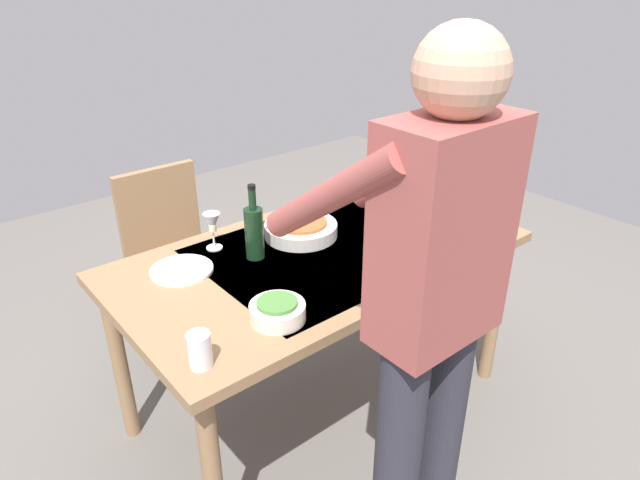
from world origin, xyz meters
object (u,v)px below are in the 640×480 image
(person_server, at_px, (430,303))
(water_cup_near_left, at_px, (433,196))
(water_cup_far_left, at_px, (379,213))
(side_bowl_salad, at_px, (277,310))
(chair_near, at_px, (172,250))
(wine_glass_right, at_px, (212,224))
(dinner_plate_near, at_px, (182,270))
(serving_bowl_pasta, at_px, (301,229))
(dining_table, at_px, (320,269))
(water_cup_near_right, at_px, (200,350))
(wine_glass_left, at_px, (406,193))
(wine_bottle, at_px, (254,231))

(person_server, relative_size, water_cup_near_left, 16.35)
(water_cup_far_left, relative_size, side_bowl_salad, 0.59)
(chair_near, bearing_deg, person_server, 92.44)
(wine_glass_right, bearing_deg, dinner_plate_near, 24.29)
(chair_near, distance_m, serving_bowl_pasta, 0.77)
(chair_near, relative_size, dinner_plate_near, 3.96)
(water_cup_far_left, relative_size, dinner_plate_near, 0.46)
(dining_table, relative_size, dinner_plate_near, 6.92)
(person_server, distance_m, side_bowl_salad, 0.50)
(water_cup_far_left, bearing_deg, water_cup_near_right, 18.11)
(dining_table, bearing_deg, wine_glass_left, -177.08)
(water_cup_far_left, distance_m, side_bowl_salad, 0.80)
(dining_table, relative_size, water_cup_near_left, 15.42)
(side_bowl_salad, height_order, dinner_plate_near, side_bowl_salad)
(water_cup_near_left, xyz_separation_m, dinner_plate_near, (1.17, -0.19, -0.05))
(person_server, distance_m, dinner_plate_near, 0.97)
(dining_table, distance_m, wine_glass_left, 0.54)
(dining_table, xyz_separation_m, person_server, (0.19, 0.70, 0.27))
(wine_glass_right, relative_size, water_cup_far_left, 1.41)
(dining_table, xyz_separation_m, serving_bowl_pasta, (-0.03, -0.16, 0.11))
(dining_table, height_order, serving_bowl_pasta, serving_bowl_pasta)
(chair_near, distance_m, person_server, 1.58)
(wine_glass_right, relative_size, serving_bowl_pasta, 0.50)
(wine_glass_left, height_order, dinner_plate_near, wine_glass_left)
(water_cup_far_left, xyz_separation_m, serving_bowl_pasta, (0.32, -0.13, -0.02))
(wine_glass_left, relative_size, water_cup_near_right, 1.41)
(person_server, bearing_deg, dining_table, -105.29)
(dining_table, xyz_separation_m, water_cup_near_right, (0.69, 0.31, 0.13))
(wine_bottle, relative_size, serving_bowl_pasta, 0.99)
(chair_near, height_order, wine_glass_right, wine_glass_right)
(water_cup_near_left, distance_m, serving_bowl_pasta, 0.67)
(chair_near, relative_size, wine_glass_left, 6.03)
(water_cup_near_left, height_order, water_cup_far_left, water_cup_far_left)
(serving_bowl_pasta, relative_size, dinner_plate_near, 1.30)
(water_cup_far_left, height_order, serving_bowl_pasta, water_cup_far_left)
(wine_glass_left, bearing_deg, water_cup_near_left, 173.91)
(water_cup_far_left, relative_size, serving_bowl_pasta, 0.36)
(person_server, distance_m, water_cup_near_right, 0.65)
(wine_glass_left, xyz_separation_m, serving_bowl_pasta, (0.49, -0.13, -0.07))
(water_cup_near_left, bearing_deg, dinner_plate_near, -9.44)
(water_cup_near_right, relative_size, dinner_plate_near, 0.46)
(wine_glass_left, relative_size, water_cup_far_left, 1.41)
(serving_bowl_pasta, xyz_separation_m, dinner_plate_near, (0.52, -0.05, -0.03))
(person_server, xyz_separation_m, side_bowl_salad, (0.21, -0.43, -0.16))
(side_bowl_salad, bearing_deg, water_cup_far_left, -158.31)
(chair_near, xyz_separation_m, wine_glass_left, (-0.77, 0.79, 0.35))
(dinner_plate_near, bearing_deg, wine_bottle, 163.74)
(water_cup_near_left, height_order, side_bowl_salad, water_cup_near_left)
(wine_bottle, distance_m, wine_glass_right, 0.18)
(water_cup_near_right, height_order, water_cup_far_left, same)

